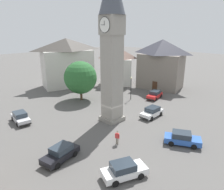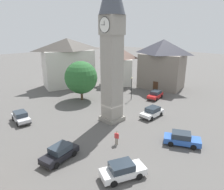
# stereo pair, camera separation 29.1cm
# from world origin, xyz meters

# --- Properties ---
(ground_plane) EXTENTS (200.00, 200.00, 0.00)m
(ground_plane) POSITION_xyz_m (0.00, 0.00, 0.00)
(ground_plane) COLOR #565451
(clock_tower) EXTENTS (3.42, 3.42, 21.21)m
(clock_tower) POSITION_xyz_m (0.00, 0.00, 12.42)
(clock_tower) COLOR gray
(clock_tower) RESTS_ON ground
(car_blue_kerb) EXTENTS (4.42, 3.52, 1.53)m
(car_blue_kerb) POSITION_xyz_m (-10.57, -1.18, 0.76)
(car_blue_kerb) COLOR #2D5BB7
(car_blue_kerb) RESTS_ON ground
(car_silver_kerb) EXTENTS (2.60, 4.41, 1.53)m
(car_silver_kerb) POSITION_xyz_m (-3.45, 10.61, 0.76)
(car_silver_kerb) COLOR black
(car_silver_kerb) RESTS_ON ground
(car_red_corner) EXTENTS (2.54, 4.39, 1.53)m
(car_red_corner) POSITION_xyz_m (1.59, -12.99, 0.76)
(car_red_corner) COLOR red
(car_red_corner) RESTS_ON ground
(car_white_side) EXTENTS (4.27, 2.11, 1.53)m
(car_white_side) POSITION_xyz_m (8.59, 10.02, 0.76)
(car_white_side) COLOR silver
(car_white_side) RESTS_ON ground
(car_black_far) EXTENTS (3.09, 4.46, 1.53)m
(car_black_far) POSITION_xyz_m (-9.81, 7.91, 0.76)
(car_black_far) COLOR white
(car_black_far) RESTS_ON ground
(car_green_alley) EXTENTS (1.91, 4.18, 1.53)m
(car_green_alley) POSITION_xyz_m (-3.33, -5.29, 0.76)
(car_green_alley) COLOR white
(car_green_alley) RESTS_ON ground
(pedestrian) EXTENTS (0.53, 0.34, 1.69)m
(pedestrian) POSITION_xyz_m (-5.34, 4.29, 1.01)
(pedestrian) COLOR #706656
(pedestrian) RESTS_ON ground
(tree) EXTENTS (6.05, 6.05, 7.34)m
(tree) POSITION_xyz_m (10.73, -2.25, 4.31)
(tree) COLOR brown
(tree) RESTS_ON ground
(building_shop_left) EXTENTS (10.98, 9.38, 10.74)m
(building_shop_left) POSITION_xyz_m (5.51, -20.56, 5.48)
(building_shop_left) COLOR slate
(building_shop_left) RESTS_ON ground
(building_terrace_right) EXTENTS (9.11, 9.08, 8.87)m
(building_terrace_right) POSITION_xyz_m (14.45, -15.78, 4.52)
(building_terrace_right) COLOR beige
(building_terrace_right) RESTS_ON ground
(building_hall_far) EXTENTS (9.13, 12.76, 10.93)m
(building_hall_far) POSITION_xyz_m (21.24, -6.15, 5.56)
(building_hall_far) COLOR beige
(building_hall_far) RESTS_ON ground
(lamp_post) EXTENTS (0.36, 0.36, 4.42)m
(lamp_post) POSITION_xyz_m (4.35, -9.13, 3.01)
(lamp_post) COLOR black
(lamp_post) RESTS_ON ground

